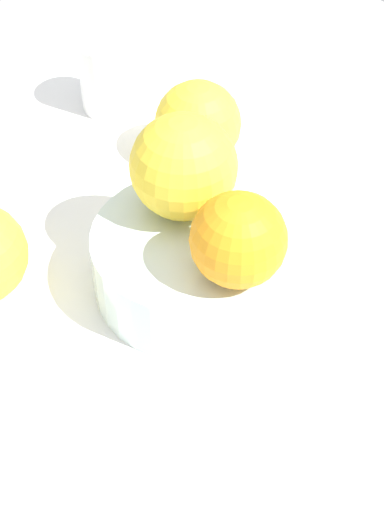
{
  "coord_description": "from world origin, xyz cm",
  "views": [
    {
      "loc": [
        30.64,
        -30.93,
        47.5
      ],
      "look_at": [
        0.0,
        0.0,
        3.56
      ],
      "focal_mm": 52.54,
      "sensor_mm": 36.0,
      "label": 1
    }
  ],
  "objects_px": {
    "orange_in_bowl_1": "(238,240)",
    "ceramic_cup": "(109,75)",
    "fruit_bowl": "(192,262)",
    "orange_in_bowl_0": "(184,167)",
    "orange_loose_1": "(198,124)"
  },
  "relations": [
    {
      "from": "orange_in_bowl_0",
      "to": "orange_in_bowl_1",
      "type": "relative_size",
      "value": 1.2
    },
    {
      "from": "orange_loose_1",
      "to": "ceramic_cup",
      "type": "distance_m",
      "value": 0.13
    },
    {
      "from": "fruit_bowl",
      "to": "orange_in_bowl_1",
      "type": "relative_size",
      "value": 2.28
    },
    {
      "from": "orange_in_bowl_1",
      "to": "ceramic_cup",
      "type": "relative_size",
      "value": 0.91
    },
    {
      "from": "orange_loose_1",
      "to": "orange_in_bowl_1",
      "type": "bearing_deg",
      "value": -38.01
    },
    {
      "from": "orange_in_bowl_0",
      "to": "orange_in_bowl_1",
      "type": "bearing_deg",
      "value": -17.33
    },
    {
      "from": "fruit_bowl",
      "to": "orange_in_bowl_0",
      "type": "xyz_separation_m",
      "value": [
        -0.03,
        0.02,
        0.07
      ]
    },
    {
      "from": "orange_in_bowl_1",
      "to": "orange_loose_1",
      "type": "height_order",
      "value": "orange_in_bowl_1"
    },
    {
      "from": "fruit_bowl",
      "to": "orange_in_bowl_0",
      "type": "distance_m",
      "value": 0.08
    },
    {
      "from": "orange_in_bowl_0",
      "to": "orange_in_bowl_1",
      "type": "distance_m",
      "value": 0.09
    },
    {
      "from": "orange_in_bowl_0",
      "to": "orange_loose_1",
      "type": "distance_m",
      "value": 0.16
    },
    {
      "from": "orange_in_bowl_0",
      "to": "ceramic_cup",
      "type": "height_order",
      "value": "orange_in_bowl_0"
    },
    {
      "from": "fruit_bowl",
      "to": "orange_in_bowl_0",
      "type": "bearing_deg",
      "value": 146.03
    },
    {
      "from": "orange_in_bowl_0",
      "to": "orange_loose_1",
      "type": "bearing_deg",
      "value": 129.74
    },
    {
      "from": "orange_in_bowl_0",
      "to": "ceramic_cup",
      "type": "xyz_separation_m",
      "value": [
        -0.23,
        0.11,
        -0.06
      ]
    }
  ]
}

